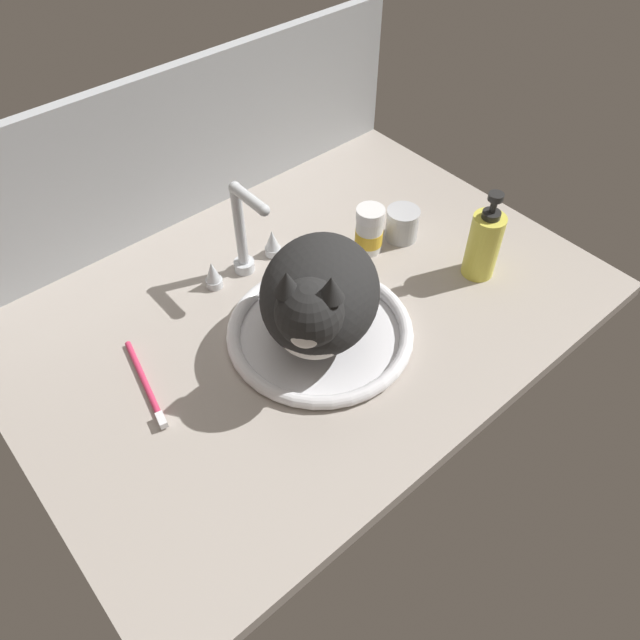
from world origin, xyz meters
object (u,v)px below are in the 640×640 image
at_px(pill_bottle, 369,231).
at_px(toothbrush, 146,385).
at_px(sink_basin, 320,331).
at_px(cat, 318,297).
at_px(metal_jar, 402,224).
at_px(soap_pump_bottle, 484,244).
at_px(faucet, 244,240).

bearing_deg(pill_bottle, toothbrush, -178.56).
relative_size(sink_basin, toothbrush, 1.69).
xyz_separation_m(cat, toothbrush, (-0.27, 0.11, -0.11)).
bearing_deg(metal_jar, sink_basin, -162.39).
bearing_deg(cat, pill_bottle, 27.48).
bearing_deg(toothbrush, pill_bottle, 1.44).
height_order(sink_basin, toothbrush, sink_basin).
height_order(cat, soap_pump_bottle, cat).
distance_m(cat, soap_pump_bottle, 0.36).
xyz_separation_m(sink_basin, pill_bottle, (0.22, 0.11, 0.04)).
height_order(metal_jar, soap_pump_bottle, soap_pump_bottle).
relative_size(pill_bottle, toothbrush, 0.51).
bearing_deg(toothbrush, faucet, 22.13).
relative_size(faucet, pill_bottle, 2.05).
distance_m(sink_basin, pill_bottle, 0.25).
relative_size(pill_bottle, metal_jar, 1.47).
height_order(faucet, cat, cat).
bearing_deg(pill_bottle, sink_basin, -153.36).
bearing_deg(toothbrush, metal_jar, -0.38).
bearing_deg(faucet, cat, -93.24).
distance_m(sink_basin, cat, 0.10).
xyz_separation_m(faucet, cat, (-0.01, -0.23, 0.03)).
xyz_separation_m(cat, metal_jar, (0.31, 0.11, -0.08)).
relative_size(sink_basin, cat, 1.01).
height_order(soap_pump_bottle, toothbrush, soap_pump_bottle).
bearing_deg(soap_pump_bottle, cat, 169.73).
bearing_deg(faucet, pill_bottle, -25.02).
xyz_separation_m(pill_bottle, metal_jar, (0.08, -0.02, -0.01)).
bearing_deg(pill_bottle, soap_pump_bottle, -58.69).
xyz_separation_m(metal_jar, toothbrush, (-0.59, 0.00, -0.03)).
distance_m(cat, pill_bottle, 0.27).
height_order(pill_bottle, metal_jar, pill_bottle).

